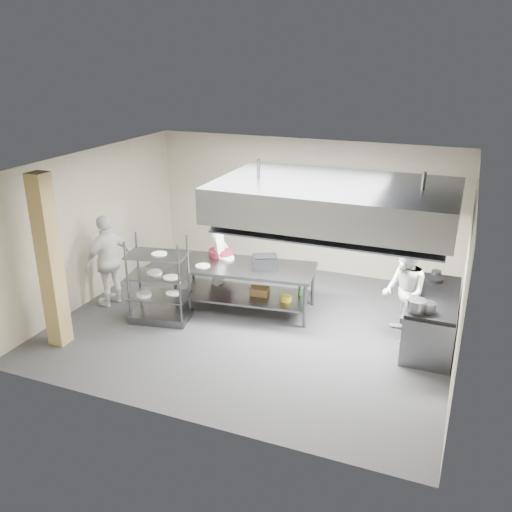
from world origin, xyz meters
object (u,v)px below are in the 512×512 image
at_px(pass_rack, 159,280).
at_px(island, 245,287).
at_px(stockpot, 417,306).
at_px(chef_plating, 109,260).
at_px(cooking_range, 432,320).
at_px(chef_line, 404,292).
at_px(chef_head, 220,256).
at_px(griddle, 265,262).

bearing_deg(pass_rack, island, 26.52).
bearing_deg(stockpot, chef_plating, 179.96).
xyz_separation_m(cooking_range, chef_line, (-0.51, -0.05, 0.46)).
distance_m(cooking_range, chef_line, 0.69).
bearing_deg(chef_head, pass_rack, 137.39).
relative_size(island, pass_rack, 1.64).
relative_size(pass_rack, chef_line, 0.92).
bearing_deg(griddle, cooking_range, -27.24).
xyz_separation_m(chef_plating, griddle, (2.98, 0.80, 0.10)).
distance_m(chef_line, griddle, 2.60).
bearing_deg(chef_plating, griddle, 120.80).
relative_size(pass_rack, cooking_range, 0.81).
xyz_separation_m(island, chef_plating, (-2.58, -0.76, 0.47)).
height_order(chef_line, griddle, chef_line).
bearing_deg(chef_line, stockpot, -1.18).
relative_size(chef_line, chef_plating, 0.96).
height_order(chef_head, chef_plating, chef_plating).
distance_m(chef_head, stockpot, 4.14).
distance_m(island, pass_rack, 1.69).
height_order(griddle, stockpot, griddle).
bearing_deg(stockpot, chef_head, 164.17).
bearing_deg(island, griddle, -1.49).
distance_m(island, chef_plating, 2.73).
relative_size(pass_rack, chef_head, 0.93).
bearing_deg(chef_head, chef_line, -115.98).
bearing_deg(griddle, chef_plating, 168.68).
distance_m(griddle, stockpot, 2.98).
distance_m(cooking_range, chef_plating, 6.15).
distance_m(pass_rack, griddle, 2.01).
bearing_deg(chef_head, cooking_range, -114.56).
xyz_separation_m(griddle, stockpot, (2.87, -0.81, -0.02)).
relative_size(chef_head, griddle, 3.78).
relative_size(cooking_range, griddle, 4.32).
xyz_separation_m(island, pass_rack, (-1.30, -1.02, 0.36)).
xyz_separation_m(island, cooking_range, (3.50, -0.00, -0.04)).
relative_size(chef_line, griddle, 3.80).
distance_m(cooking_range, chef_head, 4.25).
height_order(island, griddle, griddle).
height_order(cooking_range, chef_head, chef_head).
height_order(chef_line, chef_plating, chef_plating).
distance_m(chef_head, griddle, 1.16).
bearing_deg(stockpot, pass_rack, -176.85).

